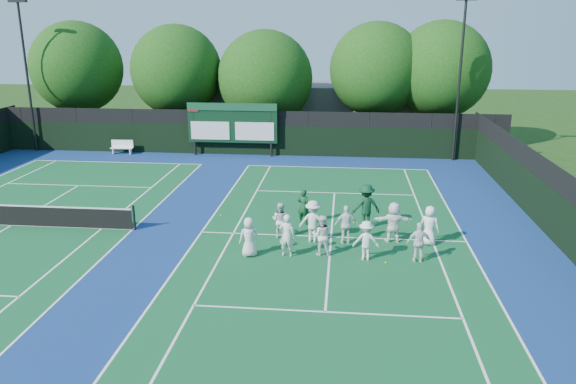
# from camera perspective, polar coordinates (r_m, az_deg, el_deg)

# --- Properties ---
(ground) EXTENTS (120.00, 120.00, 0.00)m
(ground) POSITION_cam_1_polar(r_m,az_deg,el_deg) (22.46, 4.33, -5.50)
(ground) COLOR #19390F
(ground) RESTS_ON ground
(court_apron) EXTENTS (34.00, 32.00, 0.01)m
(court_apron) POSITION_cam_1_polar(r_m,az_deg,el_deg) (24.25, -9.96, -4.00)
(court_apron) COLOR navy
(court_apron) RESTS_ON ground
(near_court) EXTENTS (11.05, 23.85, 0.01)m
(near_court) POSITION_cam_1_polar(r_m,az_deg,el_deg) (23.38, 4.40, -4.56)
(near_court) COLOR #105128
(near_court) RESTS_ON ground
(left_court) EXTENTS (11.05, 23.85, 0.01)m
(left_court) POSITION_cam_1_polar(r_m,az_deg,el_deg) (27.47, -26.27, -3.04)
(left_court) COLOR #105128
(left_court) RESTS_ON ground
(back_fence) EXTENTS (34.00, 0.08, 3.00)m
(back_fence) POSITION_cam_1_polar(r_m,az_deg,el_deg) (38.04, -4.04, 5.81)
(back_fence) COLOR black
(back_fence) RESTS_ON ground
(divider_fence_right) EXTENTS (0.08, 32.00, 3.00)m
(divider_fence_right) POSITION_cam_1_polar(r_m,az_deg,el_deg) (24.48, 26.04, -1.94)
(divider_fence_right) COLOR black
(divider_fence_right) RESTS_ON ground
(scoreboard) EXTENTS (6.00, 0.21, 3.55)m
(scoreboard) POSITION_cam_1_polar(r_m,az_deg,el_deg) (37.68, -5.70, 6.95)
(scoreboard) COLOR black
(scoreboard) RESTS_ON ground
(clubhouse) EXTENTS (18.00, 6.00, 4.00)m
(clubhouse) POSITION_cam_1_polar(r_m,az_deg,el_deg) (45.34, 2.71, 8.39)
(clubhouse) COLOR #5C5B60
(clubhouse) RESTS_ON ground
(light_pole_left) EXTENTS (1.20, 0.30, 10.12)m
(light_pole_left) POSITION_cam_1_polar(r_m,az_deg,el_deg) (42.39, -25.16, 12.17)
(light_pole_left) COLOR black
(light_pole_left) RESTS_ON ground
(light_pole_right) EXTENTS (1.20, 0.30, 10.12)m
(light_pole_right) POSITION_cam_1_polar(r_m,az_deg,el_deg) (37.26, 17.17, 12.58)
(light_pole_right) COLOR black
(light_pole_right) RESTS_ON ground
(tennis_net) EXTENTS (11.30, 0.10, 1.10)m
(tennis_net) POSITION_cam_1_polar(r_m,az_deg,el_deg) (27.33, -26.40, -2.09)
(tennis_net) COLOR black
(tennis_net) RESTS_ON ground
(bench) EXTENTS (1.51, 0.45, 0.95)m
(bench) POSITION_cam_1_polar(r_m,az_deg,el_deg) (39.99, -16.50, 4.46)
(bench) COLOR white
(bench) RESTS_ON ground
(tree_a) EXTENTS (6.65, 6.65, 8.81)m
(tree_a) POSITION_cam_1_polar(r_m,az_deg,el_deg) (44.99, -20.40, 11.57)
(tree_a) COLOR black
(tree_a) RESTS_ON ground
(tree_b) EXTENTS (6.53, 6.53, 8.57)m
(tree_b) POSITION_cam_1_polar(r_m,az_deg,el_deg) (42.29, -11.04, 11.80)
(tree_b) COLOR black
(tree_b) RESTS_ON ground
(tree_c) EXTENTS (6.78, 6.78, 8.21)m
(tree_c) POSITION_cam_1_polar(r_m,az_deg,el_deg) (40.96, -2.10, 11.25)
(tree_c) COLOR black
(tree_c) RESTS_ON ground
(tree_d) EXTENTS (6.52, 6.52, 8.76)m
(tree_d) POSITION_cam_1_polar(r_m,az_deg,el_deg) (40.58, 9.19, 11.97)
(tree_d) COLOR black
(tree_d) RESTS_ON ground
(tree_e) EXTENTS (6.67, 6.67, 8.84)m
(tree_e) POSITION_cam_1_polar(r_m,az_deg,el_deg) (41.06, 15.49, 11.65)
(tree_e) COLOR black
(tree_e) RESTS_ON ground
(tennis_ball_0) EXTENTS (0.07, 0.07, 0.07)m
(tennis_ball_0) POSITION_cam_1_polar(r_m,az_deg,el_deg) (24.02, -4.25, -3.92)
(tennis_ball_0) COLOR #D5E91B
(tennis_ball_0) RESTS_ON ground
(tennis_ball_1) EXTENTS (0.07, 0.07, 0.07)m
(tennis_ball_1) POSITION_cam_1_polar(r_m,az_deg,el_deg) (24.24, 12.94, -4.12)
(tennis_ball_1) COLOR #D5E91B
(tennis_ball_1) RESTS_ON ground
(tennis_ball_2) EXTENTS (0.07, 0.07, 0.07)m
(tennis_ball_2) POSITION_cam_1_polar(r_m,az_deg,el_deg) (21.66, 13.72, -6.71)
(tennis_ball_2) COLOR #D5E91B
(tennis_ball_2) RESTS_ON ground
(tennis_ball_3) EXTENTS (0.07, 0.07, 0.07)m
(tennis_ball_3) POSITION_cam_1_polar(r_m,az_deg,el_deg) (26.02, -6.83, -2.36)
(tennis_ball_3) COLOR #D5E91B
(tennis_ball_3) RESTS_ON ground
(tennis_ball_4) EXTENTS (0.07, 0.07, 0.07)m
(tennis_ball_4) POSITION_cam_1_polar(r_m,az_deg,el_deg) (25.09, 6.71, -3.08)
(tennis_ball_4) COLOR #D5E91B
(tennis_ball_4) RESTS_ON ground
(tennis_ball_5) EXTENTS (0.07, 0.07, 0.07)m
(tennis_ball_5) POSITION_cam_1_polar(r_m,az_deg,el_deg) (21.13, 9.89, -7.07)
(tennis_ball_5) COLOR #D5E91B
(tennis_ball_5) RESTS_ON ground
(player_front_0) EXTENTS (0.86, 0.68, 1.54)m
(player_front_0) POSITION_cam_1_polar(r_m,az_deg,el_deg) (21.24, -3.98, -4.59)
(player_front_0) COLOR silver
(player_front_0) RESTS_ON ground
(player_front_1) EXTENTS (0.66, 0.48, 1.68)m
(player_front_1) POSITION_cam_1_polar(r_m,az_deg,el_deg) (21.15, -0.11, -4.43)
(player_front_1) COLOR silver
(player_front_1) RESTS_ON ground
(player_front_2) EXTENTS (0.77, 0.60, 1.58)m
(player_front_2) POSITION_cam_1_polar(r_m,az_deg,el_deg) (21.35, 3.45, -4.39)
(player_front_2) COLOR white
(player_front_2) RESTS_ON ground
(player_front_3) EXTENTS (0.99, 0.58, 1.52)m
(player_front_3) POSITION_cam_1_polar(r_m,az_deg,el_deg) (21.08, 7.94, -4.91)
(player_front_3) COLOR white
(player_front_3) RESTS_ON ground
(player_front_4) EXTENTS (0.92, 0.43, 1.53)m
(player_front_4) POSITION_cam_1_polar(r_m,az_deg,el_deg) (21.25, 13.18, -5.01)
(player_front_4) COLOR silver
(player_front_4) RESTS_ON ground
(player_back_0) EXTENTS (0.88, 0.78, 1.50)m
(player_back_0) POSITION_cam_1_polar(r_m,az_deg,el_deg) (23.05, -0.79, -2.87)
(player_back_0) COLOR silver
(player_back_0) RESTS_ON ground
(player_back_1) EXTENTS (1.19, 0.77, 1.73)m
(player_back_1) POSITION_cam_1_polar(r_m,az_deg,el_deg) (22.57, 2.54, -3.00)
(player_back_1) COLOR silver
(player_back_1) RESTS_ON ground
(player_back_2) EXTENTS (0.97, 0.49, 1.58)m
(player_back_2) POSITION_cam_1_polar(r_m,az_deg,el_deg) (22.52, 5.94, -3.32)
(player_back_2) COLOR white
(player_back_2) RESTS_ON ground
(player_back_3) EXTENTS (1.57, 0.55, 1.68)m
(player_back_3) POSITION_cam_1_polar(r_m,az_deg,el_deg) (22.95, 10.66, -3.02)
(player_back_3) COLOR white
(player_back_3) RESTS_ON ground
(player_back_4) EXTENTS (0.93, 0.78, 1.61)m
(player_back_4) POSITION_cam_1_polar(r_m,az_deg,el_deg) (22.97, 14.15, -3.32)
(player_back_4) COLOR white
(player_back_4) RESTS_ON ground
(coach_left) EXTENTS (0.68, 0.57, 1.59)m
(coach_left) POSITION_cam_1_polar(r_m,az_deg,el_deg) (24.60, 1.60, -1.50)
(coach_left) COLOR #103D1F
(coach_left) RESTS_ON ground
(coach_right) EXTENTS (1.41, 1.05, 1.95)m
(coach_right) POSITION_cam_1_polar(r_m,az_deg,el_deg) (24.28, 7.93, -1.46)
(coach_right) COLOR #0E361F
(coach_right) RESTS_ON ground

